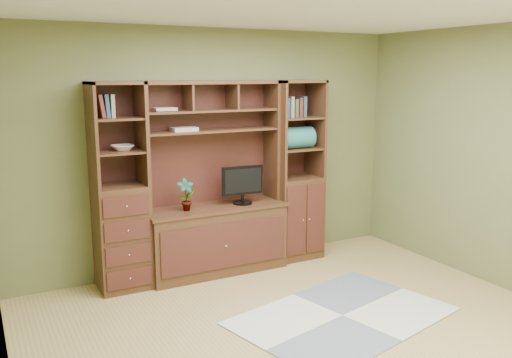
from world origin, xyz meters
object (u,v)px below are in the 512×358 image
left_tower (120,188)px  monitor (243,178)px  center_hutch (215,179)px  right_tower (295,171)px

left_tower → monitor: bearing=-3.3°
center_hutch → monitor: size_ratio=3.59×
center_hutch → left_tower: same height
center_hutch → right_tower: size_ratio=1.00×
right_tower → center_hutch: bearing=-177.8°
left_tower → monitor: 1.31m
center_hutch → right_tower: same height
left_tower → right_tower: same height
right_tower → monitor: size_ratio=3.59×
left_tower → center_hutch: bearing=-2.3°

